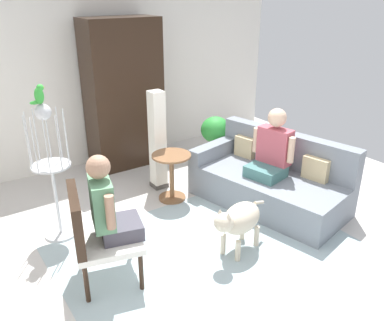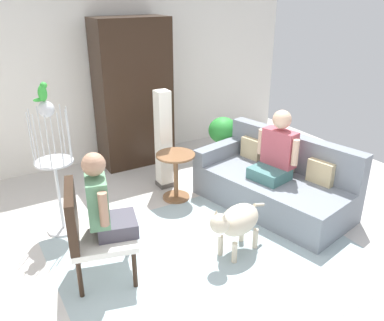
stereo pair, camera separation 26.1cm
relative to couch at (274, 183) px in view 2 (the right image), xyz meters
The scene contains 14 objects.
ground_plane 1.30m from the couch, 159.56° to the right, with size 7.15×7.15×0.00m, color beige.
back_wall 3.04m from the couch, 114.55° to the left, with size 6.53×0.12×2.69m, color silver.
area_rug 1.44m from the couch, 155.91° to the right, with size 2.98×2.43×0.01m, color #9EB2B7.
couch is the anchor object (origin of this frame).
armchair 2.45m from the couch, behind, with size 0.72×0.75×0.95m.
person_on_couch 0.45m from the couch, 136.65° to the right, with size 0.52×0.57×0.83m.
person_on_armchair 2.34m from the couch, behind, with size 0.50×0.51×0.81m.
round_end_table 1.26m from the couch, 142.52° to the left, with size 0.50×0.50×0.63m.
dog 1.20m from the couch, 149.58° to the right, with size 0.81×0.42×0.61m.
bird_cage_stand 2.63m from the couch, 162.84° to the left, with size 0.41×0.41×1.51m.
parrot 2.91m from the couch, 162.91° to the left, with size 0.17×0.10×0.20m.
potted_plant 1.18m from the couch, 89.37° to the left, with size 0.43×0.43×0.84m.
column_lamp 1.56m from the couch, 129.44° to the left, with size 0.20×0.20×1.36m.
armoire_cabinet 2.51m from the couch, 113.30° to the left, with size 1.09×0.56×2.20m, color black.
Camera 2 is at (-2.01, -2.94, 2.56)m, focal length 37.55 mm.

